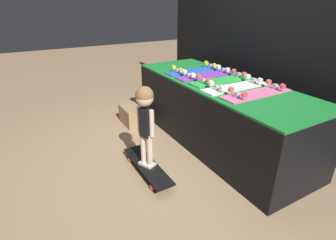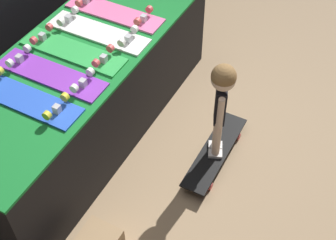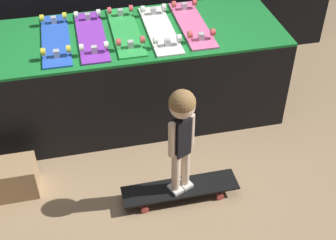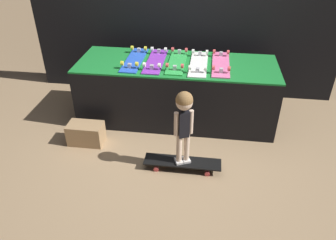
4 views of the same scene
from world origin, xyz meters
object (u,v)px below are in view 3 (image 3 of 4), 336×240
at_px(skateboard_purple_on_rack, 91,35).
at_px(child, 182,124).
at_px(skateboard_on_floor, 180,189).
at_px(skateboard_pink_on_rack, 192,23).
at_px(skateboard_white_on_rack, 160,29).
at_px(storage_box, 8,179).
at_px(skateboard_blue_on_rack, 56,39).
at_px(skateboard_green_on_rack, 125,30).

xyz_separation_m(skateboard_purple_on_rack, child, (0.44, -1.01, -0.11)).
bearing_deg(skateboard_on_floor, skateboard_purple_on_rack, 113.49).
height_order(skateboard_pink_on_rack, skateboard_on_floor, skateboard_pink_on_rack).
distance_m(skateboard_white_on_rack, skateboard_pink_on_rack, 0.26).
xyz_separation_m(skateboard_white_on_rack, child, (-0.08, -0.99, -0.11)).
bearing_deg(skateboard_pink_on_rack, skateboard_purple_on_rack, -179.10).
xyz_separation_m(skateboard_pink_on_rack, child, (-0.34, -1.02, -0.11)).
bearing_deg(storage_box, child, -15.00).
xyz_separation_m(skateboard_pink_on_rack, skateboard_on_floor, (-0.34, -1.02, -0.69)).
bearing_deg(skateboard_pink_on_rack, skateboard_blue_on_rack, -179.57).
distance_m(skateboard_pink_on_rack, skateboard_on_floor, 1.28).
xyz_separation_m(skateboard_green_on_rack, skateboard_white_on_rack, (0.26, -0.03, 0.00)).
height_order(skateboard_white_on_rack, skateboard_pink_on_rack, same).
bearing_deg(skateboard_purple_on_rack, skateboard_blue_on_rack, 179.02).
xyz_separation_m(skateboard_pink_on_rack, storage_box, (-1.48, -0.72, -0.65)).
bearing_deg(skateboard_purple_on_rack, skateboard_green_on_rack, 3.55).
height_order(skateboard_green_on_rack, child, child).
bearing_deg(skateboard_purple_on_rack, skateboard_pink_on_rack, 0.90).
bearing_deg(skateboard_white_on_rack, skateboard_purple_on_rack, 178.25).
relative_size(skateboard_purple_on_rack, skateboard_green_on_rack, 1.00).
distance_m(skateboard_on_floor, storage_box, 1.19).
bearing_deg(skateboard_blue_on_rack, skateboard_pink_on_rack, 0.43).
xyz_separation_m(skateboard_blue_on_rack, skateboard_green_on_rack, (0.52, 0.01, 0.00)).
bearing_deg(skateboard_green_on_rack, skateboard_pink_on_rack, -0.43).
bearing_deg(skateboard_pink_on_rack, child, -108.20).
bearing_deg(storage_box, skateboard_pink_on_rack, 25.79).
xyz_separation_m(skateboard_green_on_rack, child, (0.18, -1.03, -0.11)).
bearing_deg(child, skateboard_on_floor, 156.75).
xyz_separation_m(skateboard_green_on_rack, skateboard_pink_on_rack, (0.52, -0.00, 0.00)).
relative_size(skateboard_green_on_rack, child, 0.95).
xyz_separation_m(skateboard_on_floor, child, (0.00, 0.00, 0.58)).
height_order(skateboard_white_on_rack, skateboard_on_floor, skateboard_white_on_rack).
xyz_separation_m(skateboard_white_on_rack, skateboard_on_floor, (-0.08, -0.99, -0.69)).
height_order(skateboard_green_on_rack, skateboard_on_floor, skateboard_green_on_rack).
bearing_deg(child, skateboard_white_on_rack, 62.28).
height_order(skateboard_green_on_rack, skateboard_white_on_rack, same).
bearing_deg(storage_box, skateboard_purple_on_rack, 44.91).
xyz_separation_m(skateboard_blue_on_rack, skateboard_on_floor, (0.70, -1.01, -0.69)).
relative_size(skateboard_blue_on_rack, skateboard_pink_on_rack, 1.00).
relative_size(child, storage_box, 2.04).
bearing_deg(child, skateboard_purple_on_rack, 90.24).
bearing_deg(skateboard_pink_on_rack, skateboard_on_floor, -108.20).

